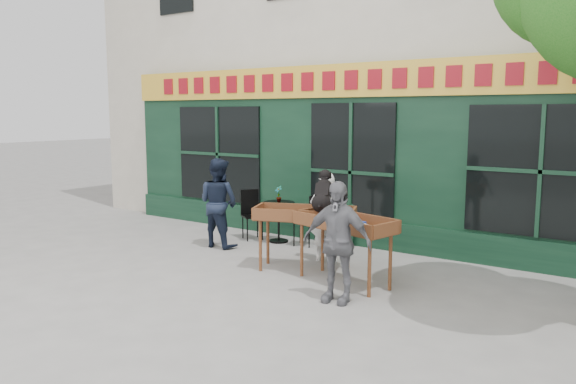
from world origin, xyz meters
The scene contains 12 objects.
ground centered at (0.00, 0.00, 0.00)m, with size 80.00×80.00×0.00m, color slate.
book_cart_center centered at (0.22, 0.42, 0.82)m, with size 1.62×1.12×0.99m.
dog centered at (0.57, 0.37, 1.29)m, with size 0.34×0.60×0.60m, color black, non-canonical shape.
woman centered at (0.22, 1.07, 0.74)m, with size 0.54×0.35×1.48m, color white.
book_cart_right centered at (1.05, 0.17, 0.82)m, with size 1.60×0.96×0.99m.
man_right centered at (1.35, -0.58, 0.79)m, with size 0.92×0.38×1.57m, color slate.
bistro_table centered at (-1.21, 1.74, 0.54)m, with size 0.60×0.60×0.76m.
bistro_chair_left centered at (-1.84, 1.69, 0.56)m, with size 0.50×0.50×0.95m.
bistro_chair_right centered at (-0.58, 1.81, 0.56)m, with size 0.43×0.42×0.95m.
potted_plant centered at (-1.21, 1.74, 0.92)m, with size 0.16×0.11×0.31m, color gray.
man_left centered at (-1.91, 0.84, 0.81)m, with size 0.79×0.61×1.62m, color black.
chalkboard centered at (-0.16, 2.19, 0.40)m, with size 0.58×0.26×0.79m.
Camera 1 is at (4.80, -6.72, 2.42)m, focal length 35.00 mm.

